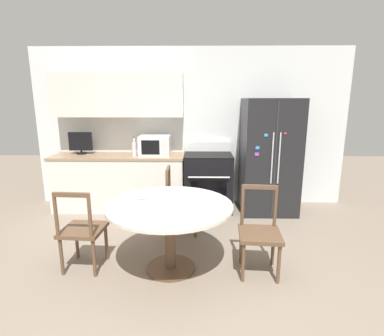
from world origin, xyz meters
The scene contains 14 objects.
ground_plane centered at (0.00, 0.00, 0.00)m, with size 14.00×14.00×0.00m, color gray.
back_wall centered at (-0.30, 2.59, 1.44)m, with size 5.20×0.44×2.60m.
kitchen_counter centered at (-1.15, 2.29, 0.45)m, with size 2.11×0.64×0.90m.
refrigerator centered at (1.25, 2.21, 0.90)m, with size 0.85×0.76×1.79m.
oven_range centered at (0.29, 2.26, 0.47)m, with size 0.76×0.68×1.08m.
microwave centered at (-0.56, 2.28, 1.06)m, with size 0.48×0.40×0.31m.
countertop_tv centered at (-1.78, 2.36, 1.09)m, with size 0.37×0.16×0.36m.
counter_bottle centered at (-0.87, 2.18, 1.02)m, with size 0.07×0.07×0.31m.
dining_table centered at (-0.17, 0.45, 0.60)m, with size 1.30×1.30×0.73m.
dining_chair_right centered at (0.76, 0.42, 0.43)m, with size 0.45×0.45×0.90m.
dining_chair_far centered at (-0.11, 1.37, 0.43)m, with size 0.42×0.42×0.90m.
dining_chair_left centered at (-1.09, 0.45, 0.43)m, with size 0.45×0.45×0.90m.
candle_glass centered at (-0.22, 0.14, 0.76)m, with size 0.08×0.08×0.08m.
folded_napkin centered at (-0.43, 0.60, 0.76)m, with size 0.20×0.09×0.05m.
Camera 1 is at (0.11, -2.44, 1.78)m, focal length 28.00 mm.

